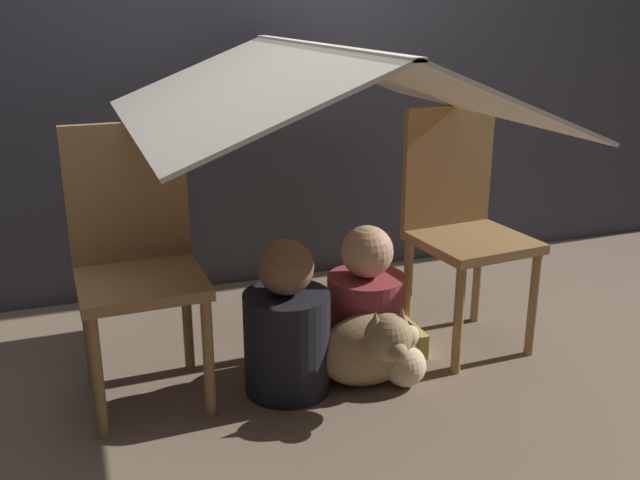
# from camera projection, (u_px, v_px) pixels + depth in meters

# --- Properties ---
(ground_plane) EXTENTS (8.80, 8.80, 0.00)m
(ground_plane) POSITION_uv_depth(u_px,v_px,m) (334.00, 388.00, 2.49)
(ground_plane) COLOR #7A6651
(wall_back) EXTENTS (7.00, 0.05, 2.50)m
(wall_back) POSITION_uv_depth(u_px,v_px,m) (243.00, 12.00, 3.11)
(wall_back) COLOR #3D3D47
(wall_back) RESTS_ON ground_plane
(chair_left) EXTENTS (0.41, 0.41, 0.92)m
(chair_left) POSITION_uv_depth(u_px,v_px,m) (136.00, 255.00, 2.33)
(chair_left) COLOR olive
(chair_left) RESTS_ON ground_plane
(chair_right) EXTENTS (0.43, 0.43, 0.92)m
(chair_right) POSITION_uv_depth(u_px,v_px,m) (462.00, 219.00, 2.73)
(chair_right) COLOR olive
(chair_right) RESTS_ON ground_plane
(sheet_canopy) EXTENTS (1.23, 1.37, 0.25)m
(sheet_canopy) POSITION_uv_depth(u_px,v_px,m) (320.00, 83.00, 2.30)
(sheet_canopy) COLOR silver
(person_front) EXTENTS (0.30, 0.30, 0.55)m
(person_front) POSITION_uv_depth(u_px,v_px,m) (287.00, 329.00, 2.43)
(person_front) COLOR black
(person_front) RESTS_ON ground_plane
(person_second) EXTENTS (0.29, 0.29, 0.54)m
(person_second) POSITION_uv_depth(u_px,v_px,m) (366.00, 307.00, 2.61)
(person_second) COLOR maroon
(person_second) RESTS_ON ground_plane
(dog) EXTENTS (0.38, 0.35, 0.34)m
(dog) POSITION_uv_depth(u_px,v_px,m) (373.00, 347.00, 2.46)
(dog) COLOR #9E7F56
(dog) RESTS_ON ground_plane
(floor_cushion) EXTENTS (0.41, 0.33, 0.10)m
(floor_cushion) POSITION_uv_depth(u_px,v_px,m) (362.00, 338.00, 2.76)
(floor_cushion) COLOR #E5CC66
(floor_cushion) RESTS_ON ground_plane
(plush_toy) EXTENTS (0.15, 0.15, 0.24)m
(plush_toy) POSITION_uv_depth(u_px,v_px,m) (405.00, 360.00, 2.49)
(plush_toy) COLOR beige
(plush_toy) RESTS_ON ground_plane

